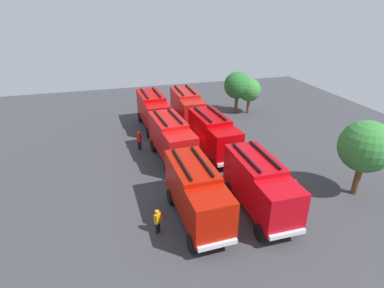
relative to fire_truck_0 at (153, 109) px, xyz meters
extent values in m
plane|color=#38383D|center=(8.51, 2.09, -2.15)|extent=(54.32, 54.32, 0.00)
cube|color=#B30707|center=(2.45, 0.12, -0.05)|extent=(2.32, 2.61, 2.60)
cube|color=#8C9EAD|center=(3.49, 0.17, 0.26)|extent=(0.19, 2.13, 1.46)
cube|color=#B30707|center=(-1.05, -0.05, 0.10)|extent=(4.92, 2.74, 2.90)
cube|color=black|center=(-1.08, 0.63, 1.67)|extent=(4.32, 0.33, 0.12)
cube|color=black|center=(-1.02, -0.74, 1.67)|extent=(4.32, 0.33, 0.12)
cube|color=silver|center=(3.64, 0.18, -1.20)|extent=(0.32, 2.38, 0.28)
cylinder|color=black|center=(2.59, 1.33, -1.60)|extent=(1.12, 0.40, 1.10)
cylinder|color=black|center=(2.71, -1.07, -1.60)|extent=(1.12, 0.40, 1.10)
cylinder|color=black|center=(-2.31, 1.09, -1.60)|extent=(1.12, 0.40, 1.10)
cylinder|color=black|center=(-2.19, -1.31, -1.60)|extent=(1.12, 0.40, 1.10)
cube|color=red|center=(10.75, 0.45, -0.05)|extent=(2.40, 2.67, 2.60)
cube|color=#8C9EAD|center=(11.80, 0.54, 0.26)|extent=(0.26, 2.12, 1.46)
cube|color=red|center=(7.27, 0.16, 0.10)|extent=(4.99, 2.89, 2.90)
cube|color=black|center=(7.21, 0.85, 1.67)|extent=(4.31, 0.48, 0.12)
cube|color=black|center=(7.32, -0.52, 1.67)|extent=(4.31, 0.48, 0.12)
cube|color=silver|center=(11.95, 0.55, -1.20)|extent=(0.40, 2.38, 0.28)
cylinder|color=black|center=(10.85, 1.67, -1.60)|extent=(1.13, 0.44, 1.10)
cylinder|color=black|center=(11.05, -0.73, -1.60)|extent=(1.13, 0.44, 1.10)
cylinder|color=black|center=(5.97, 1.26, -1.60)|extent=(1.13, 0.44, 1.10)
cylinder|color=black|center=(6.17, -1.13, -1.60)|extent=(1.13, 0.44, 1.10)
cube|color=#A81104|center=(19.55, 0.01, -0.05)|extent=(2.28, 2.57, 2.60)
cube|color=#8C9EAD|center=(20.60, 0.04, 0.26)|extent=(0.15, 2.13, 1.46)
cube|color=#A81104|center=(16.06, -0.11, 0.10)|extent=(4.88, 2.66, 2.90)
cube|color=black|center=(16.03, 0.58, 1.67)|extent=(4.32, 0.26, 0.12)
cube|color=black|center=(16.08, -0.79, 1.67)|extent=(4.32, 0.26, 0.12)
cube|color=silver|center=(20.75, 0.05, -1.20)|extent=(0.28, 2.38, 0.28)
cylinder|color=black|center=(19.71, 1.22, -1.60)|extent=(1.11, 0.39, 1.10)
cylinder|color=black|center=(19.79, -1.18, -1.60)|extent=(1.11, 0.39, 1.10)
cylinder|color=black|center=(14.82, 1.05, -1.60)|extent=(1.11, 0.39, 1.10)
cylinder|color=black|center=(14.90, -1.35, -1.60)|extent=(1.11, 0.39, 1.10)
cube|color=#AC1612|center=(2.33, 3.99, -0.05)|extent=(2.21, 2.51, 2.60)
cube|color=#8C9EAD|center=(3.38, 3.98, 0.26)|extent=(0.08, 2.13, 1.46)
cube|color=#AC1612|center=(-1.17, 3.99, 0.10)|extent=(4.81, 2.51, 2.90)
cube|color=black|center=(-1.17, 4.68, 1.67)|extent=(4.32, 0.13, 0.12)
cube|color=black|center=(-1.17, 3.31, 1.67)|extent=(4.32, 0.13, 0.12)
cube|color=silver|center=(3.53, 3.98, -1.20)|extent=(0.21, 2.38, 0.28)
cylinder|color=black|center=(2.53, 5.19, -1.60)|extent=(1.10, 0.35, 1.10)
cylinder|color=black|center=(2.53, 2.79, -1.60)|extent=(1.10, 0.35, 1.10)
cylinder|color=black|center=(-2.37, 5.20, -1.60)|extent=(1.10, 0.35, 1.10)
cylinder|color=black|center=(-2.37, 2.80, -1.60)|extent=(1.10, 0.35, 1.10)
cube|color=#B30306|center=(10.93, 4.32, -0.05)|extent=(2.36, 2.64, 2.60)
cube|color=#8C9EAD|center=(11.98, 4.39, 0.26)|extent=(0.22, 2.13, 1.46)
cube|color=#B30306|center=(7.44, 4.09, 0.10)|extent=(4.96, 2.81, 2.90)
cube|color=black|center=(7.39, 4.77, 1.67)|extent=(4.32, 0.41, 0.12)
cube|color=black|center=(7.49, 3.40, 1.67)|extent=(4.32, 0.41, 0.12)
cube|color=silver|center=(12.13, 4.40, -1.20)|extent=(0.36, 2.38, 0.28)
cylinder|color=black|center=(11.05, 5.53, -1.60)|extent=(1.12, 0.42, 1.10)
cylinder|color=black|center=(11.21, 3.14, -1.60)|extent=(1.12, 0.42, 1.10)
cylinder|color=black|center=(6.16, 5.21, -1.60)|extent=(1.12, 0.42, 1.10)
cylinder|color=black|center=(6.32, 2.81, -1.60)|extent=(1.12, 0.42, 1.10)
cube|color=#B70811|center=(19.87, 4.27, -0.05)|extent=(2.20, 2.50, 2.60)
cube|color=#8C9EAD|center=(20.92, 4.27, 0.26)|extent=(0.08, 2.13, 1.46)
cube|color=#B70811|center=(16.37, 4.27, 0.10)|extent=(4.80, 2.50, 2.90)
cube|color=black|center=(16.37, 4.96, 1.67)|extent=(4.32, 0.12, 0.12)
cube|color=black|center=(16.37, 3.58, 1.67)|extent=(4.32, 0.12, 0.12)
cube|color=silver|center=(21.07, 4.27, -1.20)|extent=(0.20, 2.38, 0.28)
cylinder|color=black|center=(20.07, 5.47, -1.60)|extent=(1.10, 0.35, 1.10)
cylinder|color=black|center=(20.06, 3.07, -1.60)|extent=(1.10, 0.35, 1.10)
cylinder|color=black|center=(15.17, 5.47, -1.60)|extent=(1.10, 0.35, 1.10)
cylinder|color=black|center=(15.16, 3.07, -1.60)|extent=(1.10, 0.35, 1.10)
cylinder|color=black|center=(17.14, 7.31, -1.74)|extent=(0.16, 0.16, 0.82)
cylinder|color=black|center=(17.00, 7.15, -1.74)|extent=(0.16, 0.16, 0.82)
cube|color=#B7140F|center=(17.07, 7.23, -0.98)|extent=(0.45, 0.48, 0.71)
sphere|color=beige|center=(17.07, 7.23, -0.51)|extent=(0.23, 0.23, 0.23)
cylinder|color=#B7140F|center=(17.07, 7.23, -0.42)|extent=(0.29, 0.29, 0.07)
cylinder|color=black|center=(16.99, 6.36, -1.74)|extent=(0.16, 0.16, 0.83)
cylinder|color=black|center=(17.05, 6.16, -1.74)|extent=(0.16, 0.16, 0.83)
cube|color=black|center=(17.02, 6.26, -0.96)|extent=(0.35, 0.47, 0.72)
sphere|color=tan|center=(17.02, 6.26, -0.48)|extent=(0.23, 0.23, 0.23)
cylinder|color=black|center=(17.02, 6.26, -0.39)|extent=(0.29, 0.29, 0.07)
cylinder|color=black|center=(17.64, -2.71, -1.77)|extent=(0.16, 0.16, 0.77)
cylinder|color=black|center=(17.78, -2.86, -1.77)|extent=(0.16, 0.16, 0.77)
cube|color=orange|center=(17.71, -2.79, -1.05)|extent=(0.46, 0.47, 0.67)
sphere|color=beige|center=(17.71, -2.79, -0.61)|extent=(0.22, 0.22, 0.22)
cylinder|color=orange|center=(17.71, -2.79, -0.52)|extent=(0.27, 0.27, 0.07)
cylinder|color=black|center=(5.52, -2.27, -1.73)|extent=(0.16, 0.16, 0.85)
cylinder|color=black|center=(5.37, -2.42, -1.73)|extent=(0.16, 0.16, 0.85)
cube|color=#B7140F|center=(5.44, -2.34, -0.94)|extent=(0.47, 0.47, 0.74)
sphere|color=brown|center=(5.44, -2.34, -0.45)|extent=(0.24, 0.24, 0.24)
cylinder|color=#B7140F|center=(5.44, -2.34, -0.36)|extent=(0.30, 0.30, 0.07)
cylinder|color=brown|center=(-2.25, 11.16, -1.10)|extent=(0.42, 0.42, 2.11)
sphere|color=#236628|center=(-2.25, 11.16, 1.40)|extent=(3.38, 3.38, 3.38)
cylinder|color=brown|center=(-1.59, 12.54, -1.25)|extent=(0.36, 0.36, 1.80)
sphere|color=#337A33|center=(-1.59, 12.54, 0.87)|extent=(2.87, 2.87, 2.87)
cylinder|color=brown|center=(17.51, 12.30, -0.98)|extent=(0.47, 0.47, 2.34)
sphere|color=#337A33|center=(17.51, 12.30, 1.78)|extent=(3.75, 3.75, 3.75)
cone|color=#F2600C|center=(16.36, -2.38, -1.85)|extent=(0.43, 0.43, 0.61)
cone|color=#F2600C|center=(6.88, 2.38, -1.79)|extent=(0.50, 0.50, 0.72)
cone|color=#F2600C|center=(-0.71, 6.31, -1.84)|extent=(0.44, 0.44, 0.63)
camera|label=1|loc=(33.02, -4.98, 11.20)|focal=28.91mm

